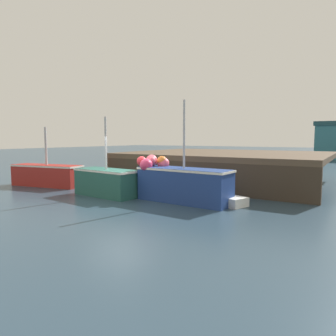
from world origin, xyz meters
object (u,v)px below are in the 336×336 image
object	(u,v)px
fishing_boat_near_left	(47,175)
rowboat	(222,199)
fishing_boat_mid	(181,182)
fishing_boat_near_right	(106,182)

from	to	relation	value
fishing_boat_near_left	rowboat	distance (m)	9.24
fishing_boat_near_left	fishing_boat_mid	bearing A→B (deg)	1.30
fishing_boat_near_right	fishing_boat_mid	bearing A→B (deg)	9.95
fishing_boat_near_right	rowboat	bearing A→B (deg)	12.47
rowboat	fishing_boat_near_left	bearing A→B (deg)	-175.95
fishing_boat_near_left	fishing_boat_near_right	distance (m)	4.46
fishing_boat_mid	rowboat	distance (m)	1.66
fishing_boat_mid	rowboat	size ratio (longest dim) A/B	1.97
fishing_boat_near_right	rowboat	distance (m)	4.90
fishing_boat_near_right	rowboat	xyz separation A→B (m)	(4.76, 1.05, -0.44)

